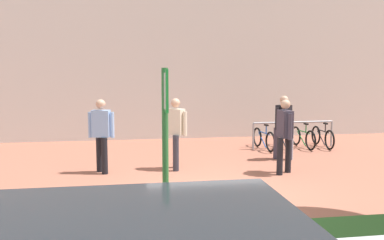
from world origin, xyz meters
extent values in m
plane|color=#9E5B47|center=(0.00, 0.00, 0.00)|extent=(60.00, 60.00, 0.00)
cylinder|color=#2D7238|center=(-1.07, -2.34, 1.19)|extent=(0.08, 0.08, 2.39)
cube|color=#198C33|center=(-1.07, -2.34, 2.11)|extent=(0.05, 0.36, 0.52)
cube|color=white|center=(-1.07, -2.34, 2.11)|extent=(0.06, 0.30, 0.44)
torus|color=black|center=(-1.50, -2.08, 0.33)|extent=(0.66, 0.13, 0.66)
torus|color=black|center=(-0.49, -2.19, 0.33)|extent=(0.66, 0.13, 0.66)
cylinder|color=red|center=(-0.99, -2.13, 0.55)|extent=(0.84, 0.12, 0.04)
cylinder|color=red|center=(-0.89, -2.14, 0.30)|extent=(0.61, 0.10, 0.44)
cylinder|color=red|center=(-1.18, -2.11, 0.67)|extent=(0.04, 0.04, 0.28)
cube|color=black|center=(-1.18, -2.11, 0.83)|extent=(0.21, 0.10, 0.05)
cylinder|color=red|center=(-0.61, -2.17, 0.81)|extent=(0.08, 0.42, 0.04)
cylinder|color=#99999E|center=(2.23, 4.46, 0.40)|extent=(0.06, 0.06, 0.80)
cylinder|color=#99999E|center=(4.83, 4.56, 0.40)|extent=(0.06, 0.06, 0.80)
cylinder|color=#99999E|center=(3.53, 4.51, 0.80)|extent=(2.60, 0.16, 0.06)
torus|color=black|center=(2.61, 3.98, 0.30)|extent=(0.12, 0.61, 0.61)
torus|color=black|center=(2.51, 4.91, 0.30)|extent=(0.12, 0.61, 0.61)
cylinder|color=#194CA5|center=(2.56, 4.45, 0.51)|extent=(0.11, 0.77, 0.03)
cylinder|color=#194CA5|center=(2.55, 4.54, 0.27)|extent=(0.09, 0.56, 0.40)
cylinder|color=#194CA5|center=(2.58, 4.28, 0.62)|extent=(0.03, 0.03, 0.26)
cube|color=black|center=(2.58, 4.28, 0.76)|extent=(0.09, 0.19, 0.05)
cylinder|color=#194CA5|center=(2.52, 4.80, 0.75)|extent=(0.39, 0.08, 0.04)
torus|color=black|center=(3.20, 4.00, 0.30)|extent=(0.07, 0.61, 0.61)
torus|color=black|center=(3.22, 4.94, 0.30)|extent=(0.07, 0.61, 0.61)
cylinder|color=black|center=(3.21, 4.47, 0.51)|extent=(0.05, 0.77, 0.03)
cylinder|color=black|center=(3.21, 4.56, 0.27)|extent=(0.05, 0.56, 0.40)
cylinder|color=black|center=(3.20, 4.30, 0.62)|extent=(0.03, 0.03, 0.26)
cube|color=black|center=(3.20, 4.30, 0.76)|extent=(0.08, 0.19, 0.05)
cylinder|color=black|center=(3.22, 4.83, 0.75)|extent=(0.39, 0.05, 0.04)
torus|color=black|center=(3.89, 4.04, 0.30)|extent=(0.10, 0.61, 0.61)
torus|color=black|center=(3.82, 4.98, 0.30)|extent=(0.10, 0.61, 0.61)
cylinder|color=#1E7233|center=(3.86, 4.51, 0.51)|extent=(0.09, 0.77, 0.03)
cylinder|color=#1E7233|center=(3.85, 4.60, 0.27)|extent=(0.07, 0.56, 0.40)
cylinder|color=#1E7233|center=(3.87, 4.34, 0.62)|extent=(0.03, 0.03, 0.26)
cube|color=black|center=(3.87, 4.34, 0.76)|extent=(0.09, 0.19, 0.05)
cylinder|color=#1E7233|center=(3.83, 4.87, 0.75)|extent=(0.39, 0.06, 0.04)
torus|color=black|center=(4.50, 4.04, 0.30)|extent=(0.07, 0.61, 0.61)
torus|color=black|center=(4.52, 4.98, 0.30)|extent=(0.07, 0.61, 0.61)
cylinder|color=black|center=(4.51, 4.51, 0.51)|extent=(0.05, 0.77, 0.03)
cylinder|color=black|center=(4.51, 4.60, 0.27)|extent=(0.04, 0.56, 0.40)
cylinder|color=black|center=(4.50, 4.34, 0.62)|extent=(0.03, 0.03, 0.26)
cube|color=black|center=(4.50, 4.34, 0.76)|extent=(0.08, 0.19, 0.05)
cylinder|color=black|center=(4.51, 4.87, 0.75)|extent=(0.39, 0.04, 0.04)
cylinder|color=#ADADB2|center=(2.78, 2.92, 0.45)|extent=(0.16, 0.16, 0.90)
cylinder|color=black|center=(2.17, 1.57, 0.42)|extent=(0.14, 0.14, 0.85)
cylinder|color=black|center=(1.89, 1.37, 0.42)|extent=(0.14, 0.14, 0.85)
cube|color=#383342|center=(2.03, 1.47, 1.16)|extent=(0.26, 0.41, 0.62)
cylinder|color=#383342|center=(2.01, 1.73, 1.13)|extent=(0.09, 0.09, 0.59)
cylinder|color=#383342|center=(2.04, 1.21, 1.13)|extent=(0.09, 0.09, 0.59)
sphere|color=tan|center=(2.03, 1.47, 1.61)|extent=(0.22, 0.22, 0.22)
cylinder|color=black|center=(-2.20, 2.32, 0.42)|extent=(0.14, 0.14, 0.85)
cylinder|color=black|center=(-2.06, 2.09, 0.42)|extent=(0.14, 0.14, 0.85)
cube|color=#8CB2E5|center=(-2.13, 2.20, 1.16)|extent=(0.44, 0.32, 0.62)
cylinder|color=#8CB2E5|center=(-2.39, 2.26, 1.13)|extent=(0.09, 0.09, 0.59)
cylinder|color=#8CB2E5|center=(-1.88, 2.15, 1.13)|extent=(0.09, 0.09, 0.59)
sphere|color=tan|center=(-2.13, 2.20, 1.61)|extent=(0.22, 0.22, 0.22)
cylinder|color=#383342|center=(2.74, 2.85, 0.42)|extent=(0.14, 0.14, 0.85)
cylinder|color=#383342|center=(2.43, 3.05, 0.42)|extent=(0.14, 0.14, 0.85)
cube|color=black|center=(2.58, 2.95, 1.16)|extent=(0.47, 0.40, 0.62)
cylinder|color=black|center=(2.81, 3.07, 1.13)|extent=(0.09, 0.09, 0.59)
cylinder|color=black|center=(2.35, 2.83, 1.13)|extent=(0.09, 0.09, 0.59)
sphere|color=tan|center=(2.58, 2.95, 1.61)|extent=(0.22, 0.22, 0.22)
cylinder|color=#2D2D38|center=(-0.38, 2.45, 0.42)|extent=(0.14, 0.14, 0.85)
cylinder|color=#2D2D38|center=(-0.41, 2.12, 0.42)|extent=(0.14, 0.14, 0.85)
cube|color=beige|center=(-0.39, 2.29, 1.16)|extent=(0.46, 0.43, 0.62)
cylinder|color=beige|center=(-0.60, 2.45, 1.13)|extent=(0.09, 0.09, 0.59)
cylinder|color=beige|center=(-0.19, 2.13, 1.13)|extent=(0.09, 0.09, 0.59)
sphere|color=tan|center=(-0.39, 2.29, 1.61)|extent=(0.22, 0.22, 0.22)
camera|label=1|loc=(-1.53, -7.33, 2.33)|focal=38.20mm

